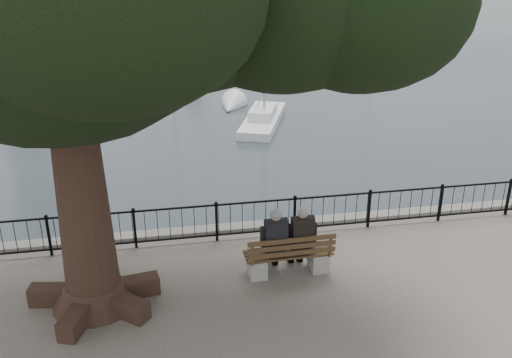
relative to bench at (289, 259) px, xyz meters
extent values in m
cube|color=#67645D|center=(-0.41, 2.33, -0.87)|extent=(200.00, 0.40, 1.20)
cube|color=black|center=(-0.41, 1.83, 0.61)|extent=(22.00, 0.04, 0.04)
cube|color=black|center=(-0.41, 1.83, -0.22)|extent=(22.00, 0.04, 0.04)
cube|color=gray|center=(-0.72, 0.03, -0.14)|extent=(0.40, 0.51, 0.46)
cube|color=gray|center=(0.72, 0.06, -0.14)|extent=(0.40, 0.51, 0.46)
cube|color=#382817|center=(0.00, 0.04, 0.13)|extent=(2.00, 0.60, 0.04)
cube|color=#382817|center=(0.01, -0.25, 0.46)|extent=(1.99, 0.09, 0.44)
cube|color=black|center=(-0.32, 0.05, 0.26)|extent=(0.41, 0.34, 0.26)
cube|color=black|center=(-0.32, -0.07, 0.68)|extent=(0.49, 0.28, 0.66)
sphere|color=tan|center=(-0.32, -0.03, 1.15)|extent=(0.25, 0.25, 0.25)
ellipsoid|color=gray|center=(-0.32, -0.06, 1.18)|extent=(0.26, 0.26, 0.23)
cube|color=black|center=(-0.33, 0.37, -0.12)|extent=(0.37, 0.49, 0.50)
cube|color=black|center=(0.28, 0.06, 0.26)|extent=(0.41, 0.34, 0.26)
cube|color=black|center=(0.29, -0.06, 0.68)|extent=(0.49, 0.28, 0.66)
sphere|color=tan|center=(0.28, -0.01, 1.15)|extent=(0.25, 0.25, 0.25)
ellipsoid|color=gray|center=(0.29, -0.04, 1.18)|extent=(0.26, 0.26, 0.23)
cube|color=black|center=(0.27, 0.38, -0.12)|extent=(0.37, 0.49, 0.50)
cone|color=black|center=(-4.23, -0.40, -0.11)|extent=(1.75, 1.75, 0.51)
cone|color=black|center=(-4.23, -0.40, 2.72)|extent=(1.13, 1.13, 6.18)
ellipsoid|color=black|center=(-4.23, -0.40, 5.61)|extent=(5.97, 5.97, 4.66)
ellipsoid|color=black|center=(1.02, -0.71, 5.61)|extent=(4.12, 4.12, 3.21)
cube|color=#67645D|center=(-18.41, 61.33, -0.77)|extent=(10.62, 10.62, 1.40)
cube|color=#67645D|center=(1.59, 49.33, -0.77)|extent=(6.40, 6.40, 1.40)
cube|color=white|center=(-7.26, 19.49, -1.27)|extent=(1.91, 4.78, 0.52)
cube|color=white|center=(-7.26, 19.49, -0.77)|extent=(1.20, 2.00, 0.39)
cylinder|color=#BBBBBB|center=(-7.26, 19.24, 2.81)|extent=(0.10, 0.10, 7.56)
cube|color=white|center=(-1.55, 22.68, -1.27)|extent=(2.23, 6.25, 0.68)
cube|color=white|center=(-1.55, 22.68, -0.77)|extent=(1.46, 2.60, 0.51)
cube|color=white|center=(2.24, 14.37, -1.27)|extent=(3.19, 5.41, 0.58)
cube|color=white|center=(2.24, 14.37, -0.77)|extent=(1.74, 2.37, 0.44)
cylinder|color=#BBBBBB|center=(2.24, 14.08, 3.56)|extent=(0.12, 0.12, 9.05)
cube|color=white|center=(11.51, 24.61, -1.27)|extent=(3.07, 5.23, 0.56)
cube|color=white|center=(11.51, 24.61, -0.77)|extent=(1.68, 2.29, 0.42)
cylinder|color=#BBBBBB|center=(11.51, 24.33, 3.07)|extent=(0.11, 0.11, 8.06)
cube|color=white|center=(-10.79, 32.40, -1.27)|extent=(3.55, 5.53, 0.60)
cube|color=white|center=(-10.79, 32.40, -0.77)|extent=(1.89, 2.45, 0.45)
cube|color=white|center=(1.57, 33.56, -1.27)|extent=(1.51, 5.15, 0.57)
cube|color=white|center=(1.57, 33.56, -0.77)|extent=(1.08, 2.11, 0.43)
cube|color=white|center=(10.06, 34.76, -1.27)|extent=(1.68, 4.74, 0.52)
cube|color=white|center=(10.06, 34.76, -0.77)|extent=(1.10, 1.97, 0.39)
cube|color=white|center=(-3.62, 38.02, -1.27)|extent=(2.27, 5.75, 0.62)
cube|color=white|center=(-3.62, 38.02, -0.77)|extent=(1.43, 2.41, 0.47)
cube|color=white|center=(-2.73, 33.51, -1.27)|extent=(2.99, 6.12, 0.66)
cube|color=white|center=(-2.73, 33.51, -0.77)|extent=(1.74, 2.62, 0.49)
cube|color=white|center=(-11.88, 28.21, -1.27)|extent=(2.90, 5.68, 0.61)
cube|color=white|center=(-11.88, 28.21, -0.77)|extent=(1.66, 2.44, 0.46)
camera|label=1|loc=(-2.75, -10.79, 6.64)|focal=40.00mm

